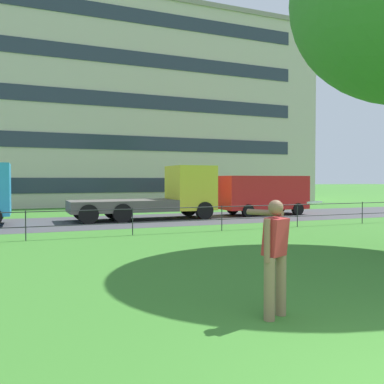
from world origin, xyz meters
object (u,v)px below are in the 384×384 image
Objects in this scene: apartment_building_background at (91,112)px; person_thrower at (275,254)px; flatbed_truck_left at (164,195)px; frisbee at (315,202)px; panel_van_far_right at (264,193)px.

person_thrower is at bearing -93.62° from apartment_building_background.
person_thrower is 0.23× the size of flatbed_truck_left.
apartment_building_background reaches higher than frisbee.
frisbee is at bearing -118.66° from panel_van_far_right.
panel_van_far_right is 0.13× the size of apartment_building_background.
person_thrower is 17.90m from panel_van_far_right.
panel_van_far_right reaches higher than person_thrower.
frisbee is at bearing 32.19° from person_thrower.
flatbed_truck_left is at bearing -177.34° from panel_van_far_right.
person_thrower is 4.57× the size of frisbee.
panel_van_far_right reaches higher than frisbee.
flatbed_truck_left is at bearing 78.04° from person_thrower.
flatbed_truck_left is at bearing 82.91° from frisbee.
flatbed_truck_left reaches higher than panel_van_far_right.
person_thrower is 15.35m from flatbed_truck_left.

